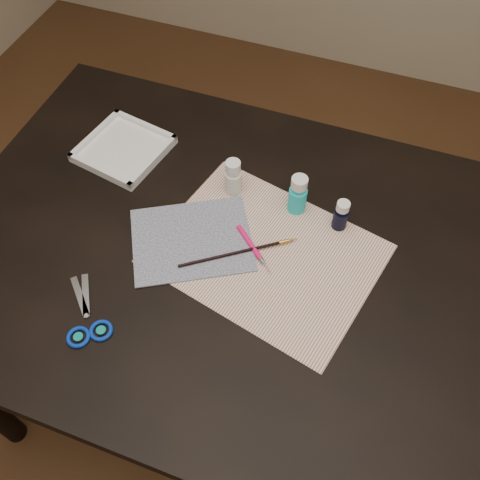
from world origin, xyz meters
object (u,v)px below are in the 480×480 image
(scissors, at_px, (82,310))
(canvas, at_px, (192,240))
(paper, at_px, (266,254))
(paint_bottle_navy, at_px, (341,215))
(palette_tray, at_px, (124,148))
(paint_bottle_white, at_px, (233,177))
(paint_bottle_cyan, at_px, (298,194))

(scissors, bearing_deg, canvas, -75.86)
(paper, relative_size, paint_bottle_navy, 5.73)
(palette_tray, bearing_deg, paper, -21.52)
(palette_tray, bearing_deg, canvas, -35.95)
(canvas, height_order, paint_bottle_navy, paint_bottle_navy)
(canvas, distance_m, palette_tray, 0.32)
(paint_bottle_white, distance_m, paint_bottle_cyan, 0.15)
(paint_bottle_navy, distance_m, scissors, 0.57)
(paper, distance_m, paint_bottle_cyan, 0.15)
(paint_bottle_cyan, bearing_deg, paint_bottle_navy, -8.45)
(paint_bottle_white, bearing_deg, canvas, -102.12)
(paint_bottle_white, xyz_separation_m, paint_bottle_cyan, (0.15, -0.00, 0.00))
(paint_bottle_cyan, height_order, scissors, paint_bottle_cyan)
(paint_bottle_white, xyz_separation_m, scissors, (-0.17, -0.39, -0.04))
(canvas, bearing_deg, paper, 7.93)
(palette_tray, bearing_deg, paint_bottle_navy, -4.32)
(canvas, bearing_deg, scissors, -120.37)
(paint_bottle_white, relative_size, paint_bottle_cyan, 0.94)
(paint_bottle_white, bearing_deg, paint_bottle_navy, -3.48)
(paint_bottle_cyan, bearing_deg, palette_tray, 176.63)
(paper, bearing_deg, canvas, -172.07)
(paper, relative_size, canvas, 1.78)
(paint_bottle_white, height_order, palette_tray, paint_bottle_white)
(canvas, relative_size, palette_tray, 1.34)
(paint_bottle_navy, bearing_deg, palette_tray, 175.68)
(paint_bottle_white, xyz_separation_m, palette_tray, (-0.29, 0.03, -0.04))
(paint_bottle_white, distance_m, paint_bottle_navy, 0.25)
(paint_bottle_navy, bearing_deg, scissors, -138.15)
(paint_bottle_white, xyz_separation_m, paint_bottle_navy, (0.25, -0.02, -0.01))
(paper, bearing_deg, paint_bottle_white, 132.06)
(paint_bottle_cyan, relative_size, scissors, 0.56)
(paint_bottle_white, relative_size, scissors, 0.53)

